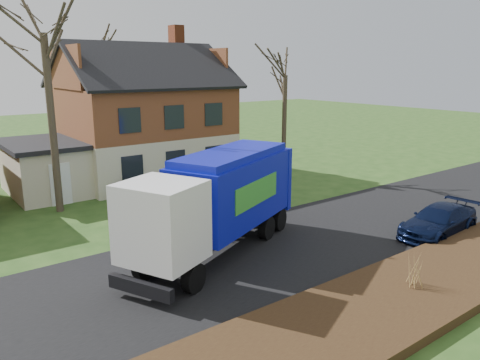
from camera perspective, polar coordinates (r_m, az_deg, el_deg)
ground at (r=17.66m, az=3.17°, el=-8.66°), size 120.00×120.00×0.00m
road at (r=17.66m, az=3.17°, el=-8.63°), size 80.00×7.00×0.02m
mulch_verge at (r=14.36m, az=17.39°, el=-14.16°), size 80.00×3.50×0.30m
main_house at (r=29.10m, az=-12.49°, el=8.09°), size 12.95×8.95×9.26m
garbage_truck at (r=16.90m, az=-2.54°, el=-2.11°), size 8.73×5.59×3.66m
silver_sedan at (r=21.32m, az=-6.22°, el=-2.52°), size 4.89×2.05×1.57m
navy_wagon at (r=20.65m, az=23.07°, el=-4.62°), size 4.30×1.94×1.22m
tree_front_west at (r=23.10m, az=-23.14°, el=19.14°), size 3.80×3.80×11.31m
tree_front_east at (r=28.80m, az=5.59°, el=14.61°), size 3.19×3.19×8.86m
tree_back at (r=36.22m, az=-16.86°, el=16.88°), size 3.44×3.44×10.89m
grass_clump_mid at (r=15.13m, az=20.67°, el=-10.21°), size 0.36×0.30×1.01m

